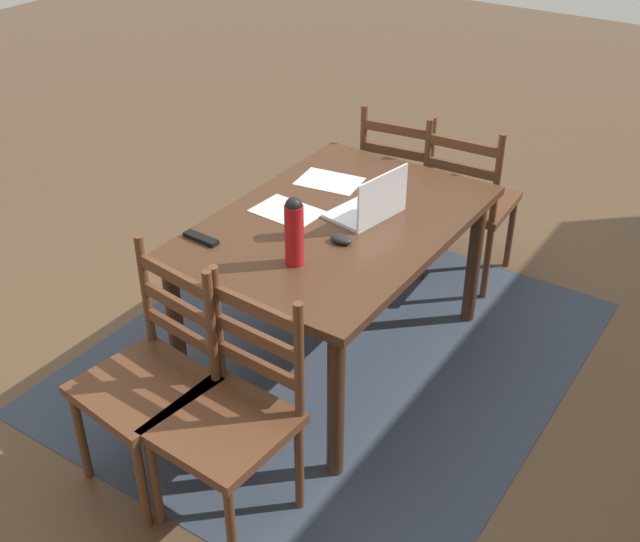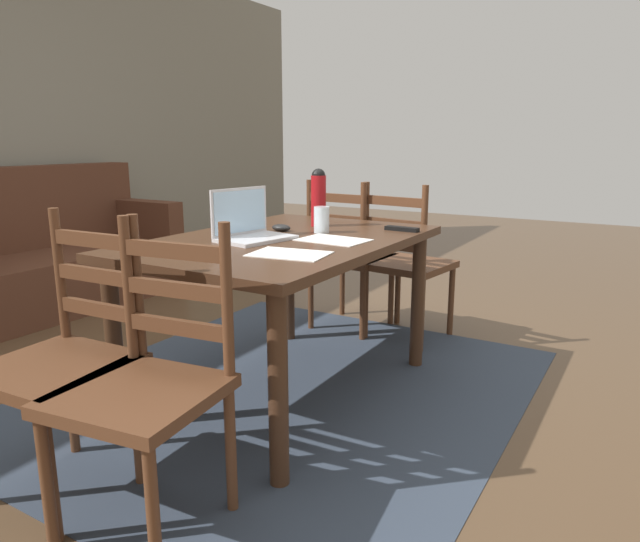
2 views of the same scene
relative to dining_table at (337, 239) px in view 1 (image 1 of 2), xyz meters
name	(u,v)px [view 1 (image 1 of 2)]	position (x,y,z in m)	size (l,w,h in m)	color
ground_plane	(335,355)	(0.00, 0.00, -0.66)	(14.00, 14.00, 0.00)	brown
area_rug	(335,354)	(0.00, 0.00, -0.65)	(2.41, 2.08, 0.01)	#333D4C
dining_table	(337,239)	(0.00, 0.00, 0.00)	(1.44, 0.98, 0.75)	#422819
chair_right_near	(151,379)	(1.01, -0.19, -0.19)	(0.49, 0.49, 0.95)	#56331E
chair_left_near	(404,185)	(-1.01, -0.19, -0.19)	(0.49, 0.49, 0.95)	#56331E
chair_right_far	(231,418)	(1.01, 0.20, -0.19)	(0.46, 0.46, 0.95)	#56331E
chair_left_far	(468,202)	(-1.01, 0.20, -0.19)	(0.46, 0.46, 0.95)	#56331E
laptop	(372,205)	(-0.11, 0.11, 0.15)	(0.35, 0.28, 0.23)	silver
water_bottle	(294,230)	(0.40, 0.05, 0.25)	(0.08, 0.08, 0.29)	#A81419
drinking_glass	(295,223)	(0.22, -0.07, 0.16)	(0.07, 0.07, 0.13)	silver
computer_mouse	(341,239)	(0.16, 0.12, 0.11)	(0.06, 0.10, 0.03)	black
tv_remote	(201,238)	(0.47, -0.38, 0.10)	(0.04, 0.17, 0.02)	black
paper_stack_left	(329,181)	(-0.31, -0.24, 0.10)	(0.21, 0.30, 0.00)	white
paper_stack_right	(287,211)	(0.06, -0.23, 0.10)	(0.21, 0.30, 0.00)	white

